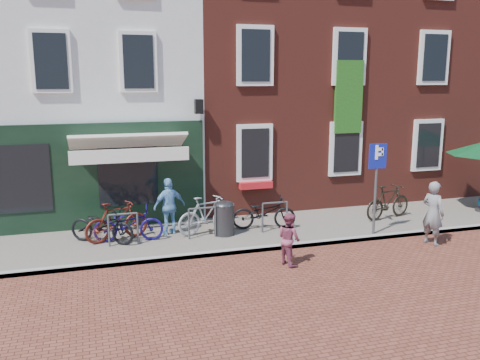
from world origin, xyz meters
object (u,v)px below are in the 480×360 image
object	(u,v)px
bicycle_5	(388,202)
bicycle_1	(117,221)
bicycle_4	(264,213)
parking_sign	(377,173)
boy	(289,239)
cafe_person	(169,206)
woman	(433,213)
bicycle_3	(207,215)
bicycle_2	(128,224)
litter_bin	(224,216)
bicycle_0	(102,225)

from	to	relation	value
bicycle_5	bicycle_1	bearing A→B (deg)	74.55
bicycle_4	parking_sign	bearing A→B (deg)	-103.36
bicycle_1	bicycle_5	distance (m)	7.76
boy	cafe_person	size ratio (longest dim) A/B	0.80
woman	bicycle_3	distance (m)	5.83
woman	bicycle_4	bearing A→B (deg)	40.86
cafe_person	woman	bearing A→B (deg)	142.64
boy	bicycle_2	world-z (taller)	boy
litter_bin	parking_sign	world-z (taller)	parking_sign
bicycle_0	bicycle_3	world-z (taller)	bicycle_3
cafe_person	bicycle_4	xyz separation A→B (m)	(2.55, -0.29, -0.30)
litter_bin	bicycle_3	bearing A→B (deg)	146.26
bicycle_2	bicycle_3	world-z (taller)	bicycle_3
woman	boy	size ratio (longest dim) A/B	1.36
cafe_person	parking_sign	bearing A→B (deg)	147.43
bicycle_0	bicycle_3	xyz separation A→B (m)	(2.70, 0.05, 0.05)
parking_sign	bicycle_2	world-z (taller)	parking_sign
boy	bicycle_5	world-z (taller)	boy
cafe_person	bicycle_2	world-z (taller)	cafe_person
litter_bin	bicycle_5	bearing A→B (deg)	1.12
woman	bicycle_5	size ratio (longest dim) A/B	0.97
bicycle_0	bicycle_5	world-z (taller)	bicycle_5
parking_sign	cafe_person	bearing A→B (deg)	163.21
parking_sign	boy	bearing A→B (deg)	-157.77
litter_bin	bicycle_2	bearing A→B (deg)	175.93
woman	bicycle_0	distance (m)	8.37
bicycle_2	bicycle_1	bearing A→B (deg)	68.26
woman	bicycle_4	world-z (taller)	woman
bicycle_3	bicycle_5	size ratio (longest dim) A/B	1.00
cafe_person	bicycle_1	xyz separation A→B (m)	(-1.38, -0.17, -0.25)
cafe_person	litter_bin	bearing A→B (deg)	144.29
bicycle_1	bicycle_4	xyz separation A→B (m)	(3.93, -0.12, -0.05)
parking_sign	cafe_person	size ratio (longest dim) A/B	1.60
parking_sign	boy	world-z (taller)	parking_sign
litter_bin	woman	distance (m)	5.34
parking_sign	woman	world-z (taller)	parking_sign
bicycle_0	cafe_person	bearing A→B (deg)	-49.04
bicycle_4	bicycle_5	xyz separation A→B (m)	(3.82, -0.11, 0.05)
bicycle_4	bicycle_1	bearing A→B (deg)	100.71
bicycle_0	bicycle_1	size ratio (longest dim) A/B	1.03
litter_bin	bicycle_5	world-z (taller)	bicycle_5
litter_bin	boy	world-z (taller)	boy
bicycle_3	bicycle_5	distance (m)	5.42
bicycle_4	boy	bearing A→B (deg)	-173.78
bicycle_1	bicycle_5	world-z (taller)	same
bicycle_3	boy	bearing A→B (deg)	-168.34
bicycle_0	bicycle_2	world-z (taller)	same
bicycle_1	bicycle_4	world-z (taller)	bicycle_1
litter_bin	bicycle_4	xyz separation A→B (m)	(1.19, 0.21, -0.05)
parking_sign	cafe_person	world-z (taller)	parking_sign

